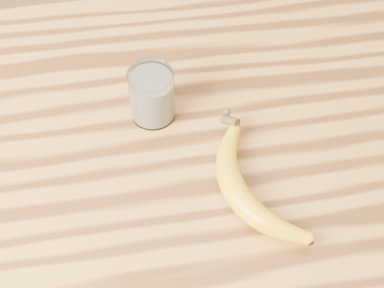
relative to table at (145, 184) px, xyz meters
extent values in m
cube|color=#B1752E|center=(0.00, 0.00, 0.11)|extent=(1.20, 0.80, 0.04)
cylinder|color=brown|center=(0.54, 0.34, -0.34)|extent=(0.06, 0.06, 0.86)
cylinder|color=white|center=(0.03, 0.06, 0.18)|extent=(0.08, 0.08, 0.10)
torus|color=white|center=(0.03, 0.06, 0.23)|extent=(0.08, 0.08, 0.00)
cylinder|color=beige|center=(0.03, 0.06, 0.17)|extent=(0.07, 0.07, 0.08)
camera|label=1|loc=(0.00, -0.55, 0.86)|focal=50.00mm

